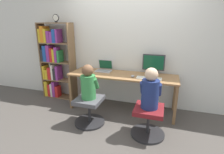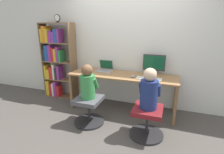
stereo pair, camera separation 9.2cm
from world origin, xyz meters
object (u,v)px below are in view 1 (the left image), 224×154
desktop_monitor (153,64)px  laptop (104,69)px  office_chair_left (148,120)px  keyboard (149,78)px  office_chair_right (89,109)px  bookshelf (53,62)px  person_at_laptop (88,83)px  person_at_monitor (150,90)px  desk_clock (56,18)px

desktop_monitor → laptop: size_ratio=1.34×
office_chair_left → keyboard: bearing=98.0°
office_chair_left → desktop_monitor: bearing=93.0°
office_chair_right → bookshelf: (-1.29, 0.85, 0.62)m
bookshelf → person_at_laptop: bearing=-33.4°
office_chair_right → person_at_laptop: person_at_laptop is taller
keyboard → person_at_laptop: 1.11m
laptop → person_at_laptop: bearing=-88.6°
office_chair_left → person_at_monitor: person_at_monitor is taller
office_chair_right → desk_clock: desk_clock is taller
laptop → person_at_laptop: size_ratio=0.54×
keyboard → office_chair_left: 0.79m
keyboard → desk_clock: desk_clock is taller
office_chair_left → desk_clock: (-2.12, 0.83, 1.58)m
desktop_monitor → keyboard: size_ratio=0.95×
laptop → keyboard: (0.98, -0.28, -0.04)m
bookshelf → desk_clock: 0.99m
desktop_monitor → laptop: 1.03m
desk_clock → bookshelf: bearing=163.9°
office_chair_right → laptop: bearing=91.4°
keyboard → person_at_monitor: bearing=-82.0°
office_chair_left → person_at_laptop: person_at_laptop is taller
keyboard → laptop: bearing=163.9°
desktop_monitor → person_at_laptop: bearing=-137.5°
office_chair_right → person_at_monitor: bearing=-2.0°
desktop_monitor → laptop: bearing=-176.2°
office_chair_left → laptop: bearing=140.2°
person_at_laptop → desk_clock: desk_clock is taller
laptop → person_at_laptop: (0.02, -0.84, -0.05)m
laptop → person_at_monitor: (1.06, -0.88, -0.04)m
laptop → office_chair_left: 1.49m
person_at_laptop → bookshelf: bookshelf is taller
person_at_monitor → bookshelf: (-2.33, 0.89, 0.11)m
desktop_monitor → office_chair_left: 1.19m
laptop → bookshelf: 1.27m
office_chair_left → person_at_monitor: 0.51m
laptop → desk_clock: desk_clock is taller
desktop_monitor → laptop: (-1.01, -0.07, -0.16)m
laptop → office_chair_right: laptop is taller
office_chair_left → bookshelf: 2.57m
office_chair_right → person_at_laptop: 0.49m
desktop_monitor → desk_clock: desk_clock is taller
desktop_monitor → laptop: desktop_monitor is taller
desk_clock → keyboard: bearing=-6.3°
office_chair_left → person_at_laptop: bearing=177.6°
laptop → office_chair_left: size_ratio=0.59×
desktop_monitor → office_chair_left: (0.05, -0.96, -0.70)m
laptop → office_chair_right: bearing=-88.6°
laptop → desk_clock: 1.48m
person_at_monitor → desk_clock: desk_clock is taller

